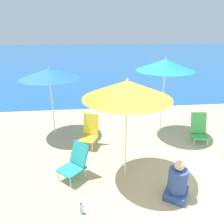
{
  "coord_description": "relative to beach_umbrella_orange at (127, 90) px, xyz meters",
  "views": [
    {
      "loc": [
        -1.54,
        -3.55,
        3.14
      ],
      "look_at": [
        -0.92,
        2.0,
        1.0
      ],
      "focal_mm": 35.0,
      "sensor_mm": 36.0,
      "label": 1
    }
  ],
  "objects": [
    {
      "name": "ground_plane",
      "position": [
        0.78,
        -0.56,
        -2.01
      ],
      "size": [
        60.0,
        60.0,
        0.0
      ],
      "primitive_type": "plane",
      "color": "#C6B284"
    },
    {
      "name": "sea_water",
      "position": [
        0.78,
        24.5,
        -2.01
      ],
      "size": [
        60.0,
        40.0,
        0.01
      ],
      "color": "#1E5699",
      "rests_on": "ground"
    },
    {
      "name": "beach_umbrella_orange",
      "position": [
        0.0,
        0.0,
        0.0
      ],
      "size": [
        1.81,
        1.81,
        2.24
      ],
      "color": "white",
      "rests_on": "ground"
    },
    {
      "name": "beach_umbrella_teal",
      "position": [
        1.45,
        1.97,
        0.16
      ],
      "size": [
        1.68,
        1.68,
        2.38
      ],
      "color": "white",
      "rests_on": "ground"
    },
    {
      "name": "beach_umbrella_blue",
      "position": [
        -1.87,
        2.34,
        -0.09
      ],
      "size": [
        1.73,
        1.73,
        2.12
      ],
      "color": "white",
      "rests_on": "ground"
    },
    {
      "name": "beach_chair_yellow",
      "position": [
        -0.77,
        1.47,
        -1.57
      ],
      "size": [
        0.6,
        0.66,
        0.91
      ],
      "rotation": [
        0.0,
        0.0,
        -0.38
      ],
      "color": "silver",
      "rests_on": "ground"
    },
    {
      "name": "beach_chair_teal",
      "position": [
        -1.11,
        0.06,
        -1.62
      ],
      "size": [
        0.76,
        0.76,
        0.77
      ],
      "rotation": [
        0.0,
        0.0,
        -0.78
      ],
      "color": "silver",
      "rests_on": "ground"
    },
    {
      "name": "beach_chair_green",
      "position": [
        2.42,
        1.37,
        -1.61
      ],
      "size": [
        0.52,
        0.58,
        0.84
      ],
      "rotation": [
        0.0,
        0.0,
        -0.15
      ],
      "color": "silver",
      "rests_on": "ground"
    },
    {
      "name": "person_seated_near",
      "position": [
        0.89,
        -0.81,
        -1.69
      ],
      "size": [
        0.6,
        0.62,
        0.83
      ],
      "rotation": [
        0.0,
        0.0,
        -0.61
      ],
      "color": "#334C8C",
      "rests_on": "ground"
    },
    {
      "name": "water_bottle",
      "position": [
        -0.97,
        -1.03,
        -1.93
      ],
      "size": [
        0.07,
        0.07,
        0.23
      ],
      "color": "#8CCCEA",
      "rests_on": "ground"
    }
  ]
}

